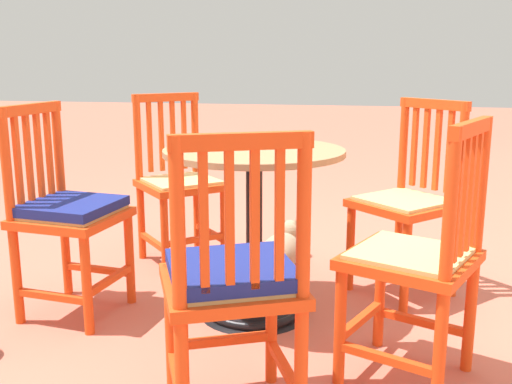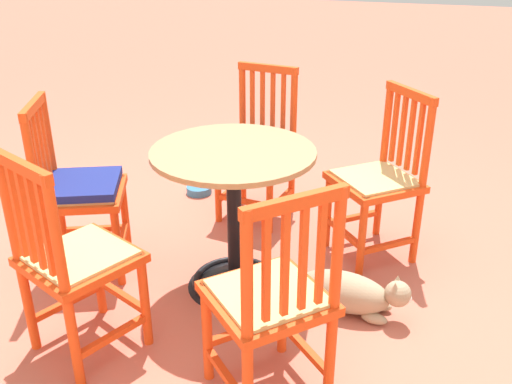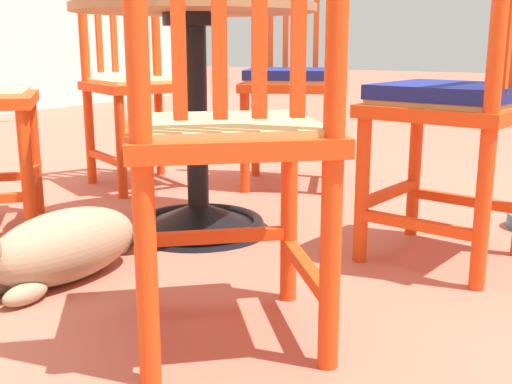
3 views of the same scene
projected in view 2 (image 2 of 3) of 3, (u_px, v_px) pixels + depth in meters
ground_plane at (247, 280)px, 2.94m from camera, size 24.00×24.00×0.00m
cafe_table at (235, 236)px, 2.78m from camera, size 0.76×0.76×0.73m
orange_chair_at_corner at (74, 262)px, 2.28m from camera, size 0.53×0.53×0.91m
orange_chair_tucked_in at (271, 302)px, 2.04m from camera, size 0.57×0.57×0.91m
orange_chair_by_planter at (379, 181)px, 3.01m from camera, size 0.56×0.56×0.91m
orange_chair_facing_out at (257, 147)px, 3.43m from camera, size 0.45×0.45×0.91m
orange_chair_near_fence at (78, 191)px, 2.86m from camera, size 0.53×0.53×0.91m
tabby_cat at (351, 293)px, 2.67m from camera, size 0.74×0.26×0.23m
pet_water_bowl at (199, 190)px, 3.88m from camera, size 0.17×0.17×0.05m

